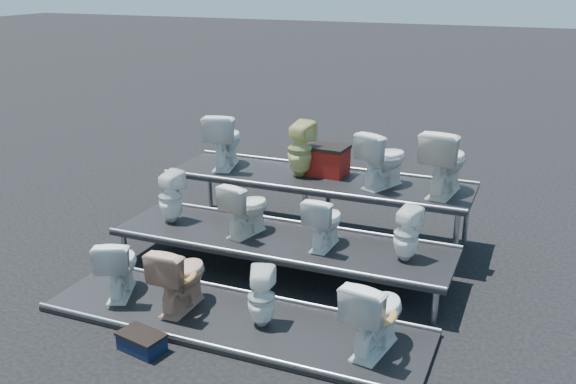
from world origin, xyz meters
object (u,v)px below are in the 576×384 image
at_px(toilet_3, 375,313).
at_px(step_stool, 142,343).
at_px(toilet_5, 246,208).
at_px(toilet_6, 324,221).
at_px(toilet_9, 300,149).
at_px(toilet_11, 445,161).
at_px(toilet_1, 180,276).
at_px(red_crate, 328,162).
at_px(toilet_0, 118,265).
at_px(toilet_8, 224,140).
at_px(toilet_10, 383,159).
at_px(toilet_4, 171,197).
at_px(toilet_7, 406,234).
at_px(toilet_2, 262,297).

bearing_deg(toilet_3, step_stool, 30.81).
bearing_deg(toilet_5, toilet_6, -166.20).
height_order(toilet_9, toilet_11, toilet_11).
relative_size(toilet_1, red_crate, 1.48).
distance_m(toilet_3, toilet_5, 2.41).
height_order(toilet_0, toilet_8, toilet_8).
distance_m(toilet_10, step_stool, 3.90).
relative_size(toilet_5, toilet_9, 0.89).
relative_size(toilet_4, toilet_5, 0.99).
distance_m(toilet_3, toilet_7, 1.34).
distance_m(toilet_8, toilet_11, 3.14).
distance_m(toilet_11, step_stool, 4.29).
relative_size(toilet_1, toilet_7, 1.20).
height_order(toilet_2, step_stool, toilet_2).
bearing_deg(red_crate, toilet_7, -41.81).
bearing_deg(toilet_2, toilet_3, 164.77).
relative_size(toilet_3, toilet_10, 1.05).
bearing_deg(step_stool, toilet_8, 115.35).
xyz_separation_m(toilet_3, toilet_8, (-2.97, 2.60, 0.81)).
bearing_deg(toilet_10, toilet_8, 24.54).
xyz_separation_m(toilet_1, toilet_10, (1.54, 2.60, 0.80)).
distance_m(toilet_1, step_stool, 0.89).
xyz_separation_m(toilet_2, toilet_9, (-0.60, 2.60, 0.86)).
relative_size(toilet_2, toilet_4, 0.94).
height_order(toilet_10, step_stool, toilet_10).
distance_m(toilet_6, toilet_9, 1.60).
bearing_deg(toilet_10, toilet_7, 140.27).
distance_m(toilet_2, toilet_9, 2.80).
xyz_separation_m(toilet_1, toilet_6, (1.19, 1.30, 0.34)).
xyz_separation_m(toilet_2, step_stool, (-0.94, -0.81, -0.30)).
relative_size(toilet_0, red_crate, 1.39).
height_order(toilet_0, toilet_10, toilet_10).
xyz_separation_m(toilet_1, toilet_11, (2.34, 2.60, 0.85)).
distance_m(toilet_8, toilet_10, 2.34).
bearing_deg(toilet_3, toilet_6, -42.93).
relative_size(toilet_2, toilet_3, 0.81).
height_order(toilet_2, red_crate, red_crate).
bearing_deg(toilet_6, toilet_0, 35.84).
relative_size(toilet_2, step_stool, 1.44).
distance_m(toilet_3, step_stool, 2.32).
xyz_separation_m(toilet_0, toilet_3, (2.98, 0.00, 0.04)).
height_order(toilet_6, red_crate, red_crate).
distance_m(toilet_5, red_crate, 1.61).
height_order(toilet_0, toilet_3, toilet_3).
xyz_separation_m(toilet_8, toilet_10, (2.34, 0.00, -0.03)).
distance_m(toilet_4, toilet_11, 3.54).
bearing_deg(toilet_3, toilet_0, 10.06).
height_order(toilet_2, toilet_10, toilet_10).
bearing_deg(toilet_8, toilet_4, 72.01).
distance_m(toilet_4, toilet_5, 1.09).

